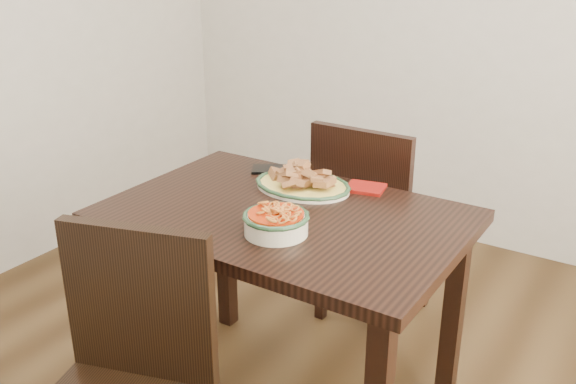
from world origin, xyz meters
The scene contains 7 objects.
dining_table centered at (-0.05, 0.09, 0.64)m, with size 1.12×0.75×0.75m.
chair_far centered at (-0.04, 0.73, 0.50)m, with size 0.42×0.42×0.89m.
chair_near centered at (-0.11, -0.56, 0.50)m, with size 0.52×0.52×0.89m.
fish_plate centered at (-0.10, 0.29, 0.79)m, with size 0.34×0.27×0.11m.
noodle_bowl centered at (0.02, -0.06, 0.79)m, with size 0.20×0.20×0.08m.
smartphone centered at (-0.28, 0.39, 0.76)m, with size 0.17×0.09×0.01m, color black.
napkin centered at (0.09, 0.40, 0.76)m, with size 0.13×0.11×0.01m, color maroon.
Camera 1 is at (0.97, -1.48, 1.57)m, focal length 40.00 mm.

